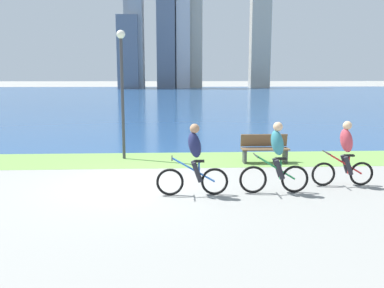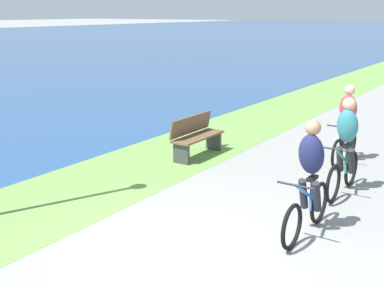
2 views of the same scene
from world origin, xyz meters
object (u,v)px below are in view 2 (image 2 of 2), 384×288
object	(u,v)px
cyclist_trailing	(345,147)
cyclist_distant_rear	(347,124)
bench_near_path	(196,136)
cyclist_lead	(309,179)

from	to	relation	value
cyclist_trailing	cyclist_distant_rear	distance (m)	1.97
cyclist_distant_rear	bench_near_path	distance (m)	3.20
bench_near_path	cyclist_distant_rear	bearing A→B (deg)	-64.16
cyclist_lead	cyclist_distant_rear	world-z (taller)	cyclist_lead
cyclist_lead	cyclist_trailing	world-z (taller)	cyclist_trailing
cyclist_distant_rear	bench_near_path	world-z (taller)	cyclist_distant_rear
cyclist_distant_rear	bench_near_path	size ratio (longest dim) A/B	1.10
cyclist_lead	cyclist_distant_rear	distance (m)	3.89
cyclist_lead	cyclist_trailing	size ratio (longest dim) A/B	0.99
bench_near_path	cyclist_lead	bearing A→B (deg)	-124.91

